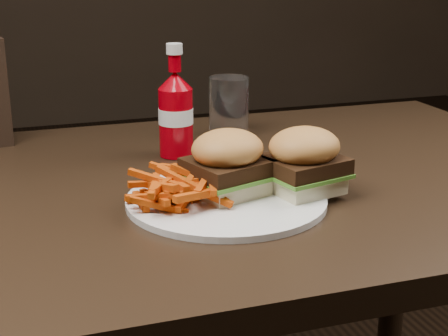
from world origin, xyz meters
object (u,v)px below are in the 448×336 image
object	(u,v)px
tumbler	(229,108)
plate	(226,200)
dining_table	(235,188)
ketchup_bottle	(176,122)

from	to	relation	value
tumbler	plate	bearing A→B (deg)	-109.51
plate	tumbler	world-z (taller)	tumbler
dining_table	tumbler	size ratio (longest dim) A/B	10.10
dining_table	plate	bearing A→B (deg)	-115.45
ketchup_bottle	tumbler	world-z (taller)	ketchup_bottle
dining_table	tumbler	bearing A→B (deg)	73.42
dining_table	tumbler	distance (m)	0.26
ketchup_bottle	tumbler	bearing A→B (deg)	37.01
plate	ketchup_bottle	xyz separation A→B (m)	(-0.01, 0.25, 0.06)
dining_table	plate	world-z (taller)	plate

